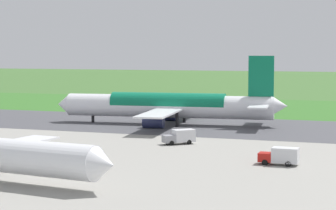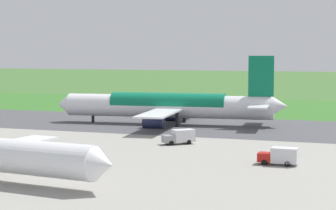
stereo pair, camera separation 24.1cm
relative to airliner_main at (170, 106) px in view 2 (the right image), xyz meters
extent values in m
plane|color=#3D662D|center=(6.11, 0.04, -4.35)|extent=(800.00, 800.00, 0.00)
cube|color=#47474C|center=(6.11, 0.04, -4.32)|extent=(600.00, 37.59, 0.06)
cube|color=#346B27|center=(6.11, -42.62, -4.33)|extent=(600.00, 80.00, 0.04)
cylinder|color=white|center=(0.38, 0.04, -0.15)|extent=(48.28, 10.31, 5.20)
cone|color=white|center=(25.73, 2.77, -0.15)|extent=(3.51, 5.23, 4.94)
cone|color=white|center=(-24.68, -2.66, 0.45)|extent=(3.95, 4.77, 4.42)
cube|color=#0C724C|center=(-20.62, -2.22, 6.95)|extent=(5.62, 1.10, 9.00)
cube|color=white|center=(-21.21, 3.25, 0.65)|extent=(4.94, 9.38, 0.36)
cube|color=white|center=(-20.03, -7.69, 0.65)|extent=(4.94, 9.38, 0.36)
cube|color=white|center=(-1.80, 10.87, -0.55)|extent=(8.32, 22.52, 0.35)
cube|color=white|center=(0.56, -11.00, -0.55)|extent=(8.32, 22.52, 0.35)
cylinder|color=#23284C|center=(1.06, 7.66, -3.03)|extent=(4.77, 3.27, 2.80)
cylinder|color=#23284C|center=(2.67, -7.26, -3.03)|extent=(4.77, 3.27, 2.80)
cylinder|color=black|center=(18.51, 2.00, -2.64)|extent=(0.70, 0.70, 3.42)
cylinder|color=black|center=(-3.03, 3.70, -2.64)|extent=(0.70, 0.70, 3.42)
cylinder|color=black|center=(-2.18, -4.26, -2.64)|extent=(0.70, 0.70, 3.42)
cylinder|color=#0C724C|center=(0.38, 0.04, 0.37)|extent=(26.81, 8.03, 5.23)
cone|color=white|center=(-15.94, 68.92, -0.82)|extent=(3.00, 4.42, 4.15)
cube|color=white|center=(5.10, 57.11, -1.16)|extent=(7.19, 18.97, 0.29)
cube|color=#B21914|center=(-30.23, 43.22, -3.25)|extent=(2.23, 2.23, 1.30)
cube|color=silver|center=(-33.03, 43.25, -2.80)|extent=(3.83, 2.35, 2.20)
cylinder|color=black|center=(-30.21, 44.22, -3.90)|extent=(0.90, 0.31, 0.90)
cylinder|color=black|center=(-30.24, 42.22, -3.90)|extent=(0.90, 0.31, 0.90)
cylinder|color=black|center=(-33.61, 44.26, -3.90)|extent=(0.90, 0.31, 0.90)
cylinder|color=black|center=(-33.64, 42.26, -3.90)|extent=(0.90, 0.31, 0.90)
cube|color=gray|center=(-10.28, 29.65, -3.25)|extent=(3.10, 3.10, 1.30)
cube|color=silver|center=(-12.39, 27.80, -2.80)|extent=(4.37, 4.23, 2.20)
cylinder|color=black|center=(-10.94, 30.40, -3.90)|extent=(0.87, 0.82, 0.90)
cylinder|color=black|center=(-9.62, 28.90, -3.90)|extent=(0.87, 0.82, 0.90)
cylinder|color=black|center=(-13.50, 28.16, -3.90)|extent=(0.87, 0.82, 0.90)
cylinder|color=black|center=(-12.18, 26.66, -3.90)|extent=(0.87, 0.82, 0.90)
cylinder|color=slate|center=(15.93, -38.16, -3.41)|extent=(0.10, 0.10, 1.89)
cube|color=red|center=(15.93, -38.18, -2.16)|extent=(0.60, 0.04, 0.60)
cone|color=orange|center=(23.59, -43.68, -4.08)|extent=(0.40, 0.40, 0.55)
camera|label=1|loc=(-46.69, 134.19, 12.31)|focal=66.65mm
camera|label=2|loc=(-46.91, 134.11, 12.31)|focal=66.65mm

